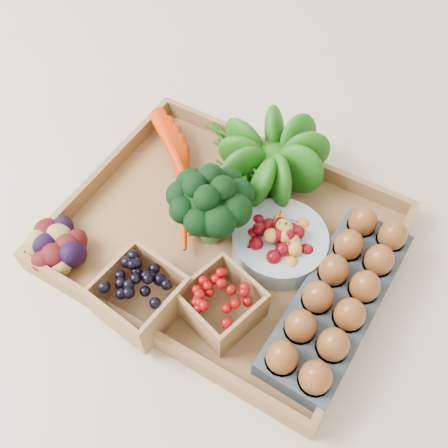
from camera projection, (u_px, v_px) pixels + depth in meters
The scene contains 10 objects.
ground at pixel (224, 243), 0.90m from camera, with size 4.00×4.00×0.00m, color beige.
tray at pixel (224, 241), 0.89m from camera, with size 0.55×0.45×0.01m, color olive.
carrots at pixel (182, 174), 0.94m from camera, with size 0.23×0.17×0.06m, color red, non-canonical shape.
lettuce at pixel (273, 155), 0.91m from camera, with size 0.14×0.14×0.14m, color #0D490B.
broccoli at pixel (210, 216), 0.85m from camera, with size 0.14×0.14×0.11m, color black, non-canonical shape.
cherry_bowl at pixel (279, 243), 0.86m from camera, with size 0.16×0.16×0.04m, color #8C9EA5.
egg_carton at pixel (337, 301), 0.80m from camera, with size 0.12×0.34×0.04m, color #394048.
potatoes at pixel (56, 244), 0.84m from camera, with size 0.12×0.12×0.07m, color #39090A, non-canonical shape.
punnet_blackberry at pixel (140, 296), 0.78m from camera, with size 0.12×0.12×0.08m, color black.
punnet_raspberry at pixel (222, 304), 0.77m from camera, with size 0.11×0.11×0.07m, color #6F0405.
Camera 1 is at (0.25, -0.42, 0.76)m, focal length 40.00 mm.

